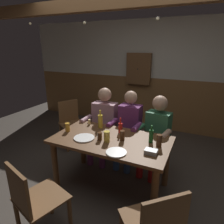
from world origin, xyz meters
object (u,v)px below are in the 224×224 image
bottle_1 (120,127)px  pint_glass_2 (100,136)px  dining_table (111,146)px  pint_glass_3 (122,135)px  condiment_caddy (151,152)px  bottle_2 (151,136)px  bottle_0 (100,121)px  wall_dart_cabinet (139,69)px  person_1 (128,126)px  pint_glass_1 (107,137)px  person_0 (103,121)px  person_2 (156,132)px  pint_glass_0 (159,141)px  table_candle (89,122)px  pint_glass_4 (68,127)px  plate_1 (116,152)px  chair_empty_near_left (33,201)px  plate_0 (84,138)px  chair_empty_far_end (71,122)px

bottle_1 → pint_glass_2: 0.36m
dining_table → pint_glass_3: pint_glass_3 is taller
condiment_caddy → bottle_2: 0.29m
bottle_0 → bottle_1: (0.34, -0.05, -0.02)m
wall_dart_cabinet → person_1: bearing=-76.5°
bottle_0 → pint_glass_1: bearing=-51.9°
person_0 → wall_dart_cabinet: bearing=-94.5°
person_2 → pint_glass_0: bearing=115.8°
table_candle → bottle_0: bottle_0 is taller
pint_glass_4 → bottle_0: bearing=41.8°
pint_glass_3 → plate_1: bearing=-79.1°
plate_1 → bottle_0: size_ratio=0.88×
chair_empty_near_left → pint_glass_1: (0.32, 0.96, 0.33)m
plate_0 → plate_1: 0.56m
condiment_caddy → bottle_1: 0.66m
pint_glass_1 → wall_dart_cabinet: bearing=99.1°
pint_glass_2 → bottle_0: bearing=116.9°
person_1 → pint_glass_0: person_1 is taller
table_candle → pint_glass_3: size_ratio=0.61×
plate_1 → pint_glass_3: (-0.06, 0.33, 0.06)m
person_1 → table_candle: bearing=34.3°
plate_1 → bottle_1: (-0.18, 0.54, 0.07)m
plate_1 → pint_glass_2: size_ratio=2.30×
bottle_2 → table_candle: bearing=169.2°
table_candle → pint_glass_3: pint_glass_3 is taller
person_2 → pint_glass_3: (-0.30, -0.62, 0.14)m
plate_1 → bottle_2: bottle_2 is taller
table_candle → plate_1: bearing=-40.3°
pint_glass_2 → bottle_2: bearing=18.8°
pint_glass_0 → pint_glass_1: pint_glass_0 is taller
dining_table → condiment_caddy: size_ratio=10.93×
plate_0 → bottle_1: size_ratio=1.24×
bottle_2 → pint_glass_0: bottle_2 is taller
person_1 → chair_empty_near_left: person_1 is taller
dining_table → chair_empty_near_left: chair_empty_near_left is taller
pint_glass_2 → pint_glass_4: bearing=174.8°
chair_empty_far_end → pint_glass_3: bearing=93.5°
chair_empty_near_left → pint_glass_3: chair_empty_near_left is taller
pint_glass_1 → pint_glass_0: bearing=13.3°
person_0 → pint_glass_4: 0.73m
person_2 → pint_glass_1: size_ratio=8.55×
pint_glass_0 → pint_glass_3: size_ratio=1.18×
wall_dart_cabinet → bottle_2: bearing=-67.8°
bottle_2 → wall_dart_cabinet: (-0.90, 2.20, 0.57)m
plate_1 → pint_glass_0: pint_glass_0 is taller
bottle_2 → bottle_0: bearing=168.8°
bottle_2 → chair_empty_near_left: bearing=-125.1°
plate_0 → pint_glass_4: size_ratio=2.24×
bottle_2 → pint_glass_4: bottle_2 is taller
pint_glass_3 → wall_dart_cabinet: 2.44m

